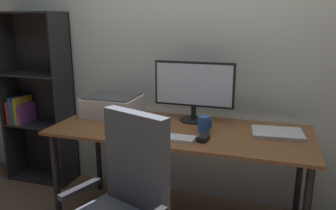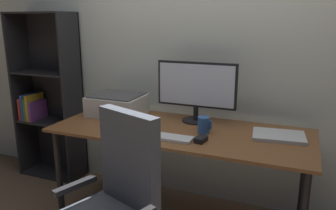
% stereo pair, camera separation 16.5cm
% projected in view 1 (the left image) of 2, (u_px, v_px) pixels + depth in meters
% --- Properties ---
extents(back_wall, '(6.40, 0.10, 2.60)m').
position_uv_depth(back_wall, '(199.00, 41.00, 2.62)').
color(back_wall, beige).
rests_on(back_wall, ground).
extents(desk, '(1.75, 0.71, 0.74)m').
position_uv_depth(desk, '(179.00, 139.00, 2.29)').
color(desk, brown).
rests_on(desk, ground).
extents(monitor, '(0.59, 0.20, 0.44)m').
position_uv_depth(monitor, '(194.00, 87.00, 2.40)').
color(monitor, black).
rests_on(monitor, desk).
extents(keyboard, '(0.29, 0.11, 0.02)m').
position_uv_depth(keyboard, '(172.00, 137.00, 2.08)').
color(keyboard, '#B7BABC').
rests_on(keyboard, desk).
extents(mouse, '(0.07, 0.10, 0.03)m').
position_uv_depth(mouse, '(203.00, 138.00, 2.05)').
color(mouse, black).
rests_on(mouse, desk).
extents(coffee_mug, '(0.09, 0.08, 0.11)m').
position_uv_depth(coffee_mug, '(204.00, 124.00, 2.20)').
color(coffee_mug, '#285193').
rests_on(coffee_mug, desk).
extents(laptop, '(0.34, 0.26, 0.02)m').
position_uv_depth(laptop, '(277.00, 133.00, 2.16)').
color(laptop, '#B7BABC').
rests_on(laptop, desk).
extents(printer, '(0.40, 0.34, 0.16)m').
position_uv_depth(printer, '(113.00, 106.00, 2.57)').
color(printer, silver).
rests_on(printer, desk).
extents(bookshelf, '(0.61, 0.28, 1.53)m').
position_uv_depth(bookshelf, '(37.00, 101.00, 3.03)').
color(bookshelf, black).
rests_on(bookshelf, ground).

